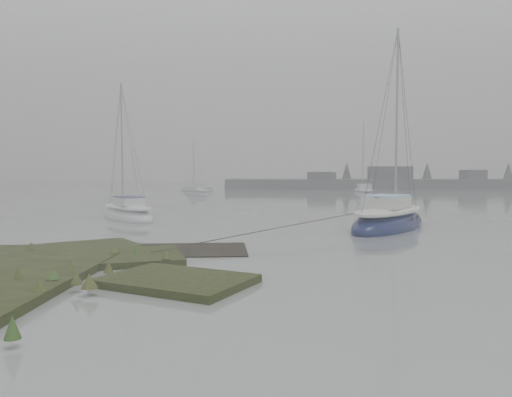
% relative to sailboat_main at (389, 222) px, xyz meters
% --- Properties ---
extents(ground, '(160.00, 160.00, 0.00)m').
position_rel_sailboat_main_xyz_m(ground, '(-8.49, 18.51, -0.33)').
color(ground, slate).
rests_on(ground, ground).
extents(far_shoreline, '(60.00, 8.00, 4.15)m').
position_rel_sailboat_main_xyz_m(far_shoreline, '(18.36, 50.40, 0.52)').
color(far_shoreline, '#4C4F51').
rests_on(far_shoreline, ground).
extents(sailboat_main, '(5.98, 7.66, 10.54)m').
position_rel_sailboat_main_xyz_m(sailboat_main, '(0.00, 0.00, 0.00)').
color(sailboat_main, '#0D153D').
rests_on(sailboat_main, ground).
extents(sailboat_white, '(5.16, 6.02, 8.50)m').
position_rel_sailboat_main_xyz_m(sailboat_white, '(-13.95, 4.12, -0.06)').
color(sailboat_white, silver).
rests_on(sailboat_white, ground).
extents(sailboat_far_a, '(3.95, 4.73, 6.62)m').
position_rel_sailboat_main_xyz_m(sailboat_far_a, '(-14.07, 30.75, -0.12)').
color(sailboat_far_a, '#B2B7BC').
rests_on(sailboat_far_a, ground).
extents(sailboat_far_b, '(2.25, 6.12, 8.51)m').
position_rel_sailboat_main_xyz_m(sailboat_far_b, '(3.92, 28.31, -0.06)').
color(sailboat_far_b, '#A6ABB0').
rests_on(sailboat_far_b, ground).
extents(sailboat_far_c, '(4.34, 1.45, 6.12)m').
position_rel_sailboat_main_xyz_m(sailboat_far_c, '(-15.45, 40.95, -0.14)').
color(sailboat_far_c, silver).
rests_on(sailboat_far_c, ground).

